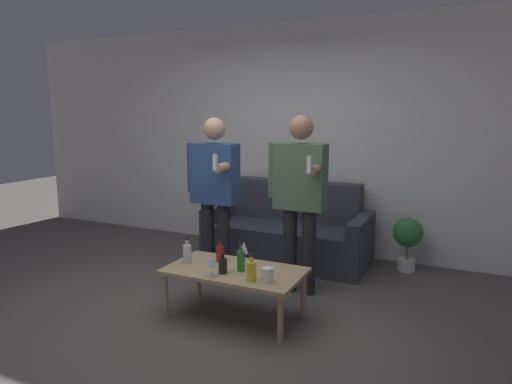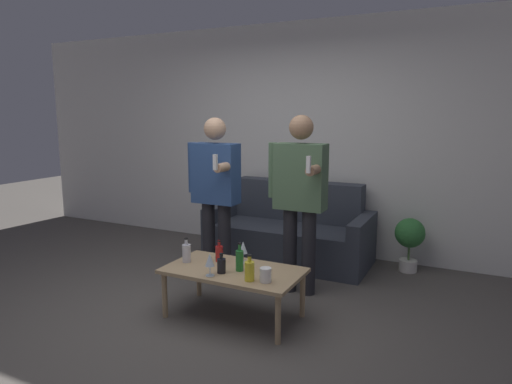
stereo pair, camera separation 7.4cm
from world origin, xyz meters
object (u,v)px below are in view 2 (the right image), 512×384
coffee_table (233,274)px  person_standing_right (299,192)px  bottle_orange (186,252)px  person_standing_left (215,187)px  couch (290,233)px

coffee_table → person_standing_right: bearing=68.7°
bottle_orange → person_standing_right: 1.14m
person_standing_left → person_standing_right: person_standing_right is taller
bottle_orange → person_standing_right: (0.73, 0.75, 0.46)m
couch → person_standing_left: (-0.44, -0.90, 0.63)m
couch → person_standing_left: size_ratio=1.12×
couch → bottle_orange: bearing=-100.4°
couch → person_standing_right: 1.16m
coffee_table → person_standing_left: bearing=130.0°
couch → person_standing_left: person_standing_left is taller
couch → person_standing_right: (0.43, -0.87, 0.65)m
couch → person_standing_right: person_standing_right is taller
couch → person_standing_left: 1.18m
bottle_orange → person_standing_right: bearing=45.7°
couch → coffee_table: size_ratio=1.62×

